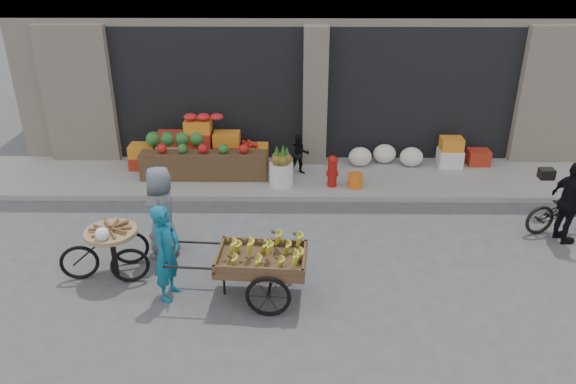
{
  "coord_description": "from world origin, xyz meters",
  "views": [
    {
      "loc": [
        -0.49,
        -7.53,
        5.27
      ],
      "look_at": [
        -0.58,
        1.18,
        1.1
      ],
      "focal_mm": 35.0,
      "sensor_mm": 36.0,
      "label": 1
    }
  ],
  "objects_px": {
    "fire_hydrant": "(332,170)",
    "seated_person": "(300,155)",
    "bicycle": "(568,209)",
    "tricycle_cart": "(112,245)",
    "pineapple_bin": "(281,174)",
    "orange_bucket": "(355,181)",
    "banana_cart": "(258,258)",
    "vendor_woman": "(166,252)",
    "vendor_grey": "(162,212)",
    "cyclist": "(570,203)"
  },
  "relations": [
    {
      "from": "bicycle",
      "to": "tricycle_cart",
      "type": "bearing_deg",
      "value": 87.37
    },
    {
      "from": "vendor_woman",
      "to": "cyclist",
      "type": "bearing_deg",
      "value": -63.43
    },
    {
      "from": "pineapple_bin",
      "to": "orange_bucket",
      "type": "distance_m",
      "value": 1.61
    },
    {
      "from": "tricycle_cart",
      "to": "cyclist",
      "type": "xyz_separation_m",
      "value": [
        7.88,
        1.18,
        0.21
      ]
    },
    {
      "from": "fire_hydrant",
      "to": "seated_person",
      "type": "xyz_separation_m",
      "value": [
        -0.7,
        0.65,
        0.08
      ]
    },
    {
      "from": "cyclist",
      "to": "vendor_grey",
      "type": "bearing_deg",
      "value": 80.5
    },
    {
      "from": "vendor_woman",
      "to": "tricycle_cart",
      "type": "relative_size",
      "value": 1.08
    },
    {
      "from": "orange_bucket",
      "to": "cyclist",
      "type": "distance_m",
      "value": 4.17
    },
    {
      "from": "seated_person",
      "to": "banana_cart",
      "type": "xyz_separation_m",
      "value": [
        -0.67,
        -4.5,
        0.12
      ]
    },
    {
      "from": "seated_person",
      "to": "vendor_grey",
      "type": "xyz_separation_m",
      "value": [
        -2.38,
        -3.27,
        0.24
      ]
    },
    {
      "from": "seated_person",
      "to": "bicycle",
      "type": "height_order",
      "value": "seated_person"
    },
    {
      "from": "orange_bucket",
      "to": "banana_cart",
      "type": "bearing_deg",
      "value": -116.21
    },
    {
      "from": "vendor_woman",
      "to": "bicycle",
      "type": "relative_size",
      "value": 0.92
    },
    {
      "from": "orange_bucket",
      "to": "bicycle",
      "type": "xyz_separation_m",
      "value": [
        3.8,
        -1.65,
        0.18
      ]
    },
    {
      "from": "seated_person",
      "to": "banana_cart",
      "type": "relative_size",
      "value": 0.39
    },
    {
      "from": "pineapple_bin",
      "to": "vendor_woman",
      "type": "bearing_deg",
      "value": -113.0
    },
    {
      "from": "vendor_woman",
      "to": "seated_person",
      "type": "bearing_deg",
      "value": -12.31
    },
    {
      "from": "fire_hydrant",
      "to": "bicycle",
      "type": "relative_size",
      "value": 0.41
    },
    {
      "from": "seated_person",
      "to": "bicycle",
      "type": "bearing_deg",
      "value": -35.15
    },
    {
      "from": "vendor_woman",
      "to": "banana_cart",
      "type": "bearing_deg",
      "value": -77.67
    },
    {
      "from": "tricycle_cart",
      "to": "seated_person",
      "type": "bearing_deg",
      "value": 37.74
    },
    {
      "from": "fire_hydrant",
      "to": "seated_person",
      "type": "relative_size",
      "value": 0.76
    },
    {
      "from": "tricycle_cart",
      "to": "vendor_grey",
      "type": "bearing_deg",
      "value": 29.01
    },
    {
      "from": "banana_cart",
      "to": "vendor_grey",
      "type": "distance_m",
      "value": 2.11
    },
    {
      "from": "vendor_woman",
      "to": "cyclist",
      "type": "distance_m",
      "value": 7.07
    },
    {
      "from": "banana_cart",
      "to": "vendor_woman",
      "type": "relative_size",
      "value": 1.51
    },
    {
      "from": "orange_bucket",
      "to": "seated_person",
      "type": "height_order",
      "value": "seated_person"
    },
    {
      "from": "vendor_woman",
      "to": "tricycle_cart",
      "type": "height_order",
      "value": "vendor_woman"
    },
    {
      "from": "pineapple_bin",
      "to": "vendor_grey",
      "type": "height_order",
      "value": "vendor_grey"
    },
    {
      "from": "pineapple_bin",
      "to": "bicycle",
      "type": "relative_size",
      "value": 0.3
    },
    {
      "from": "orange_bucket",
      "to": "vendor_woman",
      "type": "distance_m",
      "value": 5.03
    },
    {
      "from": "orange_bucket",
      "to": "vendor_grey",
      "type": "distance_m",
      "value": 4.44
    },
    {
      "from": "bicycle",
      "to": "seated_person",
      "type": "bearing_deg",
      "value": 51.19
    },
    {
      "from": "tricycle_cart",
      "to": "bicycle",
      "type": "height_order",
      "value": "tricycle_cart"
    },
    {
      "from": "pineapple_bin",
      "to": "seated_person",
      "type": "bearing_deg",
      "value": 56.31
    },
    {
      "from": "banana_cart",
      "to": "bicycle",
      "type": "relative_size",
      "value": 1.38
    },
    {
      "from": "pineapple_bin",
      "to": "banana_cart",
      "type": "bearing_deg",
      "value": -93.94
    },
    {
      "from": "pineapple_bin",
      "to": "fire_hydrant",
      "type": "distance_m",
      "value": 1.11
    },
    {
      "from": "banana_cart",
      "to": "cyclist",
      "type": "distance_m",
      "value": 5.74
    },
    {
      "from": "vendor_woman",
      "to": "tricycle_cart",
      "type": "distance_m",
      "value": 1.2
    },
    {
      "from": "fire_hydrant",
      "to": "vendor_woman",
      "type": "distance_m",
      "value": 4.74
    },
    {
      "from": "pineapple_bin",
      "to": "banana_cart",
      "type": "height_order",
      "value": "banana_cart"
    },
    {
      "from": "banana_cart",
      "to": "bicycle",
      "type": "xyz_separation_m",
      "value": [
        5.67,
        2.15,
        -0.25
      ]
    },
    {
      "from": "seated_person",
      "to": "banana_cart",
      "type": "distance_m",
      "value": 4.55
    },
    {
      "from": "tricycle_cart",
      "to": "cyclist",
      "type": "height_order",
      "value": "cyclist"
    },
    {
      "from": "cyclist",
      "to": "bicycle",
      "type": "bearing_deg",
      "value": -40.23
    },
    {
      "from": "vendor_grey",
      "to": "vendor_woman",
      "type": "bearing_deg",
      "value": 16.62
    },
    {
      "from": "fire_hydrant",
      "to": "seated_person",
      "type": "height_order",
      "value": "seated_person"
    },
    {
      "from": "orange_bucket",
      "to": "banana_cart",
      "type": "distance_m",
      "value": 4.25
    },
    {
      "from": "seated_person",
      "to": "tricycle_cart",
      "type": "distance_m",
      "value": 4.99
    }
  ]
}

